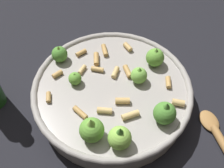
% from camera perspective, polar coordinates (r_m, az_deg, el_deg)
% --- Properties ---
extents(ground_plane, '(2.40, 2.40, 0.00)m').
position_cam_1_polar(ground_plane, '(0.60, 0.00, -3.64)').
color(ground_plane, black).
extents(cooking_pan, '(0.33, 0.33, 0.11)m').
position_cam_1_polar(cooking_pan, '(0.57, 0.11, -1.90)').
color(cooking_pan, '#9E9993').
rests_on(cooking_pan, ground).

